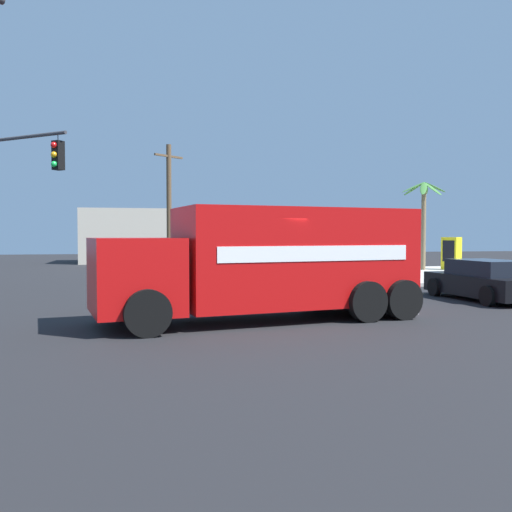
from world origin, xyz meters
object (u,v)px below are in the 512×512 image
delivery_truck (269,262)px  utility_pole (169,205)px  sedan_black (485,281)px  palm_tree_far (424,210)px  traffic_light_primary (3,188)px  vending_machine_red (451,253)px

delivery_truck → utility_pole: utility_pole is taller
sedan_black → delivery_truck: bearing=-161.9°
sedan_black → utility_pole: (-9.19, 17.93, 3.29)m
palm_tree_far → utility_pole: 14.94m
delivery_truck → palm_tree_far: (12.59, 15.22, 2.05)m
palm_tree_far → utility_pole: bearing=159.3°
sedan_black → palm_tree_far: size_ratio=0.87×
traffic_light_primary → sedan_black: bearing=-17.3°
vending_machine_red → palm_tree_far: 2.94m
sedan_black → palm_tree_far: palm_tree_far is taller
traffic_light_primary → sedan_black: (15.61, -4.87, -3.15)m
traffic_light_primary → utility_pole: bearing=63.8°
delivery_truck → vending_machine_red: size_ratio=4.44×
delivery_truck → utility_pole: (-1.38, 20.49, 2.47)m
sedan_black → utility_pole: size_ratio=0.58×
vending_machine_red → utility_pole: bearing=160.6°
traffic_light_primary → vending_machine_red: size_ratio=3.08×
traffic_light_primary → delivery_truck: bearing=-43.6°
delivery_truck → palm_tree_far: size_ratio=1.65×
vending_machine_red → palm_tree_far: palm_tree_far is taller
sedan_black → vending_machine_red: 14.00m
sedan_black → palm_tree_far: 13.83m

